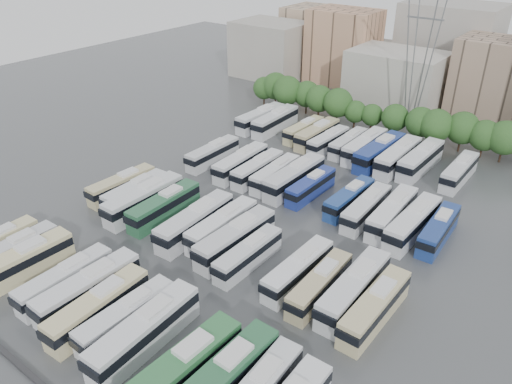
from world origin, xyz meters
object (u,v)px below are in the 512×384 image
Objects in this scene: bus_r0_s7 at (127,317)px; bus_r2_s9 at (349,198)px; bus_r0_s6 at (98,307)px; bus_r1_s8 at (248,254)px; bus_r1_s2 at (144,199)px; bus_r1_s10 at (298,270)px; bus_r2_s6 at (294,177)px; bus_r3_s0 at (261,118)px; bus_r0_s4 at (65,280)px; bus_r1_s11 at (320,285)px; bus_r3_s5 at (328,141)px; bus_r3_s7 at (365,146)px; electricity_pylon at (423,32)px; bus_r2_s3 at (241,163)px; bus_r0_s5 at (88,288)px; bus_r3_s12 at (459,171)px; bus_r1_s5 at (195,221)px; bus_r2_s4 at (258,169)px; bus_r0_s1 at (13,252)px; bus_r3_s4 at (317,134)px; bus_r1_s7 at (235,238)px; bus_r0_s2 at (21,263)px; bus_r3_s9 at (398,156)px; bus_r3_s8 at (379,152)px; bus_r1_s0 at (122,185)px; bus_r0_s11 at (223,380)px; bus_r1_s12 at (354,289)px; bus_r2_s10 at (366,208)px; bus_r1_s1 at (136,192)px; bus_r0_s8 at (145,331)px; bus_r2_s5 at (275,174)px; bus_r2_s11 at (392,213)px; bus_r2_s1 at (213,153)px; bus_r1_s6 at (222,226)px; bus_r1_s3 at (164,206)px; bus_r2_s7 at (311,186)px; bus_r3_s1 at (275,121)px; bus_r2_s13 at (439,229)px.

bus_r0_s7 is 36.46m from bus_r2_s9.
bus_r1_s8 is at bearing 66.24° from bus_r0_s6.
bus_r1_s2 is 1.14× the size of bus_r1_s10.
bus_r3_s0 is (-19.91, 17.74, -0.08)m from bus_r2_s6.
bus_r1_s11 is (23.17, 16.79, -0.07)m from bus_r0_s4.
bus_r1_s2 is 37.26m from bus_r3_s0.
bus_r1_s11 is at bearing -58.69° from bus_r3_s5.
bus_r1_s2 is 1.04× the size of bus_r3_s7.
bus_r2_s3 is at bearing -109.84° from electricity_pylon.
bus_r0_s5 reaches higher than bus_r3_s12.
bus_r1_s5 is 18.38m from bus_r2_s4.
bus_r0_s1 is at bearing -147.31° from bus_r1_s10.
bus_r3_s0 is 1.06× the size of bus_r3_s4.
bus_r0_s5 is (-6.98, -73.17, -16.71)m from electricity_pylon.
bus_r1_s7 is 9.68m from bus_r1_s10.
bus_r0_s2 is at bearing -120.03° from bus_r2_s9.
bus_r0_s4 is at bearing -89.26° from bus_r3_s4.
bus_r3_s5 is 13.23m from bus_r3_s9.
bus_r1_s2 is 0.96× the size of bus_r3_s8.
bus_r0_s11 is at bearing -24.73° from bus_r1_s0.
bus_r1_s2 is 1.02× the size of bus_r1_s12.
bus_r2_s10 is at bearing 55.58° from bus_r0_s2.
bus_r1_s1 is 0.89× the size of bus_r3_s7.
bus_r2_s10 is at bearing 77.05° from bus_r0_s8.
bus_r0_s11 reaches higher than bus_r3_s7.
bus_r2_s5 is (-3.39, 36.62, -0.15)m from bus_r0_s6.
bus_r2_s11 is 40.80m from bus_r3_s0.
bus_r1_s11 is at bearing -0.65° from bus_r1_s0.
bus_r2_s1 is 29.48m from bus_r2_s10.
bus_r0_s11 reaches higher than bus_r1_s1.
bus_r0_s1 is 33.09m from bus_r0_s11.
bus_r1_s2 is 1.12× the size of bus_r3_s12.
bus_r3_s0 is (-19.91, 34.96, 0.09)m from bus_r1_s6.
bus_r2_s3 is (-0.35, 17.62, -0.02)m from bus_r1_s3.
bus_r1_s11 is at bearing -57.44° from bus_r3_s4.
bus_r2_s1 is at bearing -117.41° from bus_r3_s4.
bus_r3_s4 is (-6.59, 54.72, -0.03)m from bus_r0_s6.
bus_r0_s6 reaches higher than bus_r3_s5.
bus_r1_s7 is at bearing -107.49° from bus_r2_s9.
bus_r1_s5 is (-6.70, 17.24, 0.26)m from bus_r0_s7.
bus_r0_s5 reaches higher than bus_r2_s7.
bus_r1_s1 is 24.29m from bus_r2_s6.
bus_r3_s1 is (-16.52, 35.31, 0.12)m from bus_r1_s6.
bus_r0_s1 is 1.05× the size of bus_r2_s7.
bus_r0_s8 is 1.18× the size of bus_r1_s11.
bus_r3_s4 is (6.76, 36.64, -0.18)m from bus_r1_s2.
bus_r2_s11 is at bearing 55.47° from bus_r1_s7.
bus_r1_s1 is 43.13m from bus_r2_s13.
bus_r1_s1 is at bearing -120.55° from bus_r3_s8.
bus_r3_s8 is at bearing 69.89° from bus_r2_s6.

